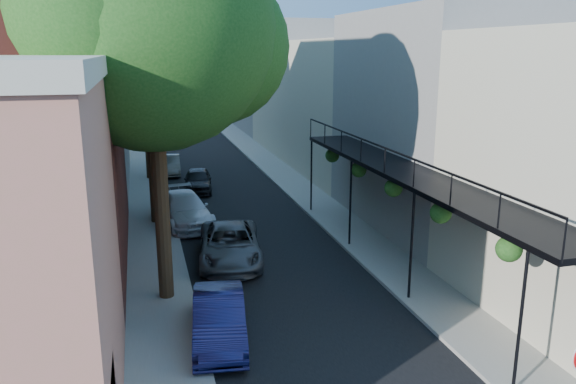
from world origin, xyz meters
TOP-DOWN VIEW (x-y plane):
  - road_surface at (0.00, 30.00)m, footprint 6.00×64.00m
  - sidewalk_left at (-4.00, 30.00)m, footprint 2.00×64.00m
  - sidewalk_right at (4.00, 30.00)m, footprint 2.00×64.00m
  - buildings_left at (-9.30, 28.76)m, footprint 10.10×59.10m
  - buildings_right at (8.99, 29.49)m, footprint 9.80×55.00m
  - oak_near at (-3.37, 10.26)m, footprint 7.48×6.80m
  - oak_mid at (-3.42, 18.23)m, footprint 6.60×6.00m
  - oak_far at (-3.35, 27.27)m, footprint 7.70×7.00m
  - parked_car_b at (-2.60, 7.10)m, footprint 1.76×3.92m
  - parked_car_c at (-1.40, 12.67)m, footprint 2.72×4.88m
  - parked_car_d at (-2.60, 17.62)m, footprint 2.49×4.87m
  - parked_car_e at (-1.40, 23.45)m, footprint 1.84×3.73m
  - parked_car_f at (-2.60, 28.22)m, footprint 1.34×3.53m

SIDE VIEW (x-z plane):
  - road_surface at x=0.00m, z-range 0.00..0.01m
  - sidewalk_left at x=-4.00m, z-range 0.00..0.12m
  - sidewalk_right at x=4.00m, z-range 0.00..0.12m
  - parked_car_f at x=-2.60m, z-range 0.00..1.15m
  - parked_car_e at x=-1.40m, z-range 0.00..1.22m
  - parked_car_b at x=-2.60m, z-range 0.00..1.25m
  - parked_car_c at x=-1.40m, z-range 0.00..1.29m
  - parked_car_d at x=-2.60m, z-range 0.00..1.35m
  - buildings_right at x=8.99m, z-range -0.58..9.42m
  - buildings_left at x=-9.30m, z-range -1.06..10.94m
  - oak_mid at x=-3.42m, z-range 1.96..12.16m
  - oak_near at x=-3.37m, z-range 2.17..13.59m
  - oak_far at x=-3.35m, z-range 2.31..14.21m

